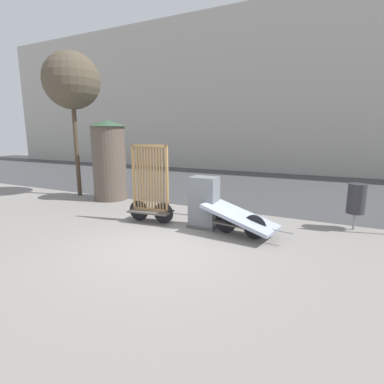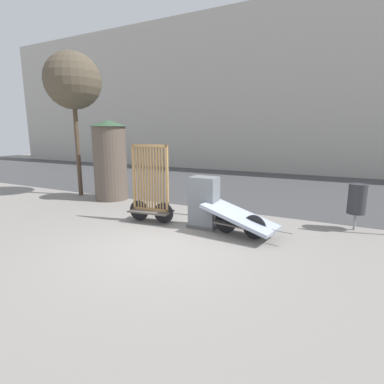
{
  "view_description": "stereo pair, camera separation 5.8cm",
  "coord_description": "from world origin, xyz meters",
  "px_view_note": "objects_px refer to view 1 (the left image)",
  "views": [
    {
      "loc": [
        3.41,
        -5.33,
        2.49
      ],
      "look_at": [
        0.0,
        1.47,
        0.98
      ],
      "focal_mm": 28.0,
      "sensor_mm": 36.0,
      "label": 1
    },
    {
      "loc": [
        3.46,
        -5.3,
        2.49
      ],
      "look_at": [
        0.0,
        1.47,
        0.98
      ],
      "focal_mm": 28.0,
      "sensor_mm": 36.0,
      "label": 2
    }
  ],
  "objects_px": {
    "utility_cabinet": "(204,204)",
    "advertising_column": "(109,160)",
    "trash_bin": "(356,199)",
    "street_tree": "(72,81)",
    "bike_cart_with_mattress": "(240,218)",
    "bike_cart_with_bedframe": "(151,194)"
  },
  "relations": [
    {
      "from": "utility_cabinet",
      "to": "trash_bin",
      "type": "height_order",
      "value": "utility_cabinet"
    },
    {
      "from": "bike_cart_with_mattress",
      "to": "street_tree",
      "type": "xyz_separation_m",
      "value": [
        -7.31,
        1.8,
        3.97
      ]
    },
    {
      "from": "utility_cabinet",
      "to": "bike_cart_with_mattress",
      "type": "bearing_deg",
      "value": -12.11
    },
    {
      "from": "bike_cart_with_mattress",
      "to": "trash_bin",
      "type": "xyz_separation_m",
      "value": [
        2.52,
        1.8,
        0.38
      ]
    },
    {
      "from": "bike_cart_with_mattress",
      "to": "advertising_column",
      "type": "distance_m",
      "value": 6.04
    },
    {
      "from": "utility_cabinet",
      "to": "street_tree",
      "type": "xyz_separation_m",
      "value": [
        -6.25,
        1.57,
        3.77
      ]
    },
    {
      "from": "utility_cabinet",
      "to": "advertising_column",
      "type": "xyz_separation_m",
      "value": [
        -4.6,
        1.57,
        0.87
      ]
    },
    {
      "from": "bike_cart_with_bedframe",
      "to": "utility_cabinet",
      "type": "xyz_separation_m",
      "value": [
        1.54,
        0.23,
        -0.16
      ]
    },
    {
      "from": "trash_bin",
      "to": "advertising_column",
      "type": "height_order",
      "value": "advertising_column"
    },
    {
      "from": "bike_cart_with_bedframe",
      "to": "advertising_column",
      "type": "distance_m",
      "value": 3.62
    },
    {
      "from": "trash_bin",
      "to": "bike_cart_with_mattress",
      "type": "bearing_deg",
      "value": -144.47
    },
    {
      "from": "bike_cart_with_bedframe",
      "to": "advertising_column",
      "type": "height_order",
      "value": "advertising_column"
    },
    {
      "from": "bike_cart_with_bedframe",
      "to": "trash_bin",
      "type": "bearing_deg",
      "value": 13.09
    },
    {
      "from": "bike_cart_with_bedframe",
      "to": "trash_bin",
      "type": "relative_size",
      "value": 1.79
    },
    {
      "from": "bike_cart_with_bedframe",
      "to": "advertising_column",
      "type": "relative_size",
      "value": 0.74
    },
    {
      "from": "bike_cart_with_bedframe",
      "to": "street_tree",
      "type": "distance_m",
      "value": 6.2
    },
    {
      "from": "bike_cart_with_mattress",
      "to": "trash_bin",
      "type": "relative_size",
      "value": 1.84
    },
    {
      "from": "bike_cart_with_bedframe",
      "to": "bike_cart_with_mattress",
      "type": "xyz_separation_m",
      "value": [
        2.6,
        -0.0,
        -0.37
      ]
    },
    {
      "from": "street_tree",
      "to": "utility_cabinet",
      "type": "bearing_deg",
      "value": -14.13
    },
    {
      "from": "bike_cart_with_mattress",
      "to": "advertising_column",
      "type": "xyz_separation_m",
      "value": [
        -5.67,
        1.8,
        1.07
      ]
    },
    {
      "from": "trash_bin",
      "to": "advertising_column",
      "type": "distance_m",
      "value": 8.22
    },
    {
      "from": "bike_cart_with_mattress",
      "to": "street_tree",
      "type": "height_order",
      "value": "street_tree"
    }
  ]
}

